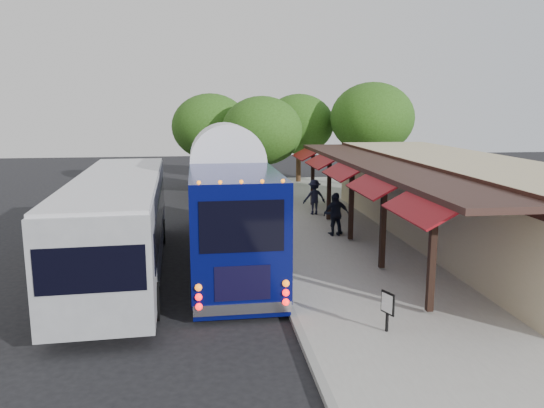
{
  "coord_description": "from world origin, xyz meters",
  "views": [
    {
      "loc": [
        -2.27,
        -17.15,
        5.8
      ],
      "look_at": [
        0.45,
        4.1,
        1.8
      ],
      "focal_mm": 35.0,
      "sensor_mm": 36.0,
      "label": 1
    }
  ],
  "objects_px": {
    "ped_a": "(277,218)",
    "sign_board": "(388,305)",
    "coach_bus": "(227,202)",
    "ped_c": "(336,214)",
    "ped_d": "(314,197)",
    "city_bus": "(119,220)",
    "ped_b": "(334,214)"
  },
  "relations": [
    {
      "from": "city_bus",
      "to": "ped_a",
      "type": "distance_m",
      "value": 6.95
    },
    {
      "from": "city_bus",
      "to": "ped_d",
      "type": "height_order",
      "value": "city_bus"
    },
    {
      "from": "coach_bus",
      "to": "sign_board",
      "type": "bearing_deg",
      "value": -65.15
    },
    {
      "from": "ped_b",
      "to": "sign_board",
      "type": "height_order",
      "value": "ped_b"
    },
    {
      "from": "ped_c",
      "to": "ped_d",
      "type": "bearing_deg",
      "value": -88.44
    },
    {
      "from": "coach_bus",
      "to": "ped_b",
      "type": "xyz_separation_m",
      "value": [
        4.83,
        2.78,
        -1.16
      ]
    },
    {
      "from": "ped_c",
      "to": "sign_board",
      "type": "height_order",
      "value": "ped_c"
    },
    {
      "from": "coach_bus",
      "to": "ped_c",
      "type": "xyz_separation_m",
      "value": [
        4.85,
        2.4,
        -1.09
      ]
    },
    {
      "from": "coach_bus",
      "to": "ped_a",
      "type": "distance_m",
      "value": 3.25
    },
    {
      "from": "sign_board",
      "to": "ped_c",
      "type": "bearing_deg",
      "value": 61.89
    },
    {
      "from": "ped_b",
      "to": "sign_board",
      "type": "xyz_separation_m",
      "value": [
        -1.16,
        -10.36,
        -0.18
      ]
    },
    {
      "from": "ped_b",
      "to": "ped_c",
      "type": "height_order",
      "value": "ped_c"
    },
    {
      "from": "coach_bus",
      "to": "city_bus",
      "type": "relative_size",
      "value": 1.0
    },
    {
      "from": "coach_bus",
      "to": "ped_d",
      "type": "relative_size",
      "value": 7.02
    },
    {
      "from": "ped_a",
      "to": "sign_board",
      "type": "bearing_deg",
      "value": -76.06
    },
    {
      "from": "ped_d",
      "to": "city_bus",
      "type": "bearing_deg",
      "value": 39.25
    },
    {
      "from": "city_bus",
      "to": "ped_c",
      "type": "xyz_separation_m",
      "value": [
        8.64,
        3.76,
        -0.78
      ]
    },
    {
      "from": "coach_bus",
      "to": "ped_a",
      "type": "xyz_separation_m",
      "value": [
        2.18,
        2.12,
        -1.14
      ]
    },
    {
      "from": "city_bus",
      "to": "ped_c",
      "type": "distance_m",
      "value": 9.45
    },
    {
      "from": "coach_bus",
      "to": "ped_a",
      "type": "height_order",
      "value": "coach_bus"
    },
    {
      "from": "city_bus",
      "to": "ped_b",
      "type": "distance_m",
      "value": 9.6
    },
    {
      "from": "city_bus",
      "to": "ped_d",
      "type": "xyz_separation_m",
      "value": [
        8.64,
        8.45,
        -0.82
      ]
    },
    {
      "from": "coach_bus",
      "to": "ped_d",
      "type": "height_order",
      "value": "coach_bus"
    },
    {
      "from": "city_bus",
      "to": "ped_a",
      "type": "height_order",
      "value": "city_bus"
    },
    {
      "from": "ped_b",
      "to": "ped_c",
      "type": "relative_size",
      "value": 0.93
    },
    {
      "from": "coach_bus",
      "to": "ped_d",
      "type": "bearing_deg",
      "value": 54.69
    },
    {
      "from": "ped_a",
      "to": "sign_board",
      "type": "height_order",
      "value": "ped_a"
    },
    {
      "from": "ped_d",
      "to": "coach_bus",
      "type": "bearing_deg",
      "value": 50.51
    },
    {
      "from": "coach_bus",
      "to": "city_bus",
      "type": "height_order",
      "value": "coach_bus"
    },
    {
      "from": "coach_bus",
      "to": "sign_board",
      "type": "height_order",
      "value": "coach_bus"
    },
    {
      "from": "sign_board",
      "to": "coach_bus",
      "type": "bearing_deg",
      "value": 94.46
    },
    {
      "from": "ped_c",
      "to": "sign_board",
      "type": "xyz_separation_m",
      "value": [
        -1.18,
        -9.98,
        -0.25
      ]
    }
  ]
}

